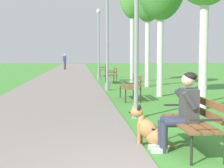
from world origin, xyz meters
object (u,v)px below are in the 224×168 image
(lamp_post_far, at_px, (99,43))
(park_bench_mid, at_px, (132,85))
(park_bench_near, at_px, (195,119))
(park_bench_far, at_px, (112,74))
(pedestrian_distant, at_px, (65,62))
(dog_shepherd, at_px, (150,131))
(park_bench_furthest, at_px, (104,69))
(lamp_post_mid, at_px, (107,41))
(lamp_post_near, at_px, (136,15))
(person_seated_on_near_bench, at_px, (182,108))

(lamp_post_far, bearing_deg, park_bench_mid, -86.85)
(park_bench_near, relative_size, park_bench_far, 1.00)
(park_bench_far, distance_m, pedestrian_distant, 16.99)
(park_bench_mid, relative_size, dog_shepherd, 1.94)
(park_bench_furthest, relative_size, lamp_post_far, 0.34)
(lamp_post_mid, height_order, pedestrian_distant, lamp_post_mid)
(park_bench_far, bearing_deg, lamp_post_near, -92.50)
(person_seated_on_near_bench, relative_size, dog_shepherd, 1.61)
(pedestrian_distant, bearing_deg, lamp_post_far, -78.93)
(park_bench_near, distance_m, pedestrian_distant, 29.66)
(park_bench_near, distance_m, park_bench_mid, 5.95)
(pedestrian_distant, bearing_deg, park_bench_near, -83.62)
(park_bench_mid, relative_size, lamp_post_mid, 0.37)
(park_bench_far, distance_m, dog_shepherd, 12.52)
(park_bench_mid, xyz_separation_m, lamp_post_near, (-0.41, -3.22, 1.95))
(park_bench_near, relative_size, lamp_post_mid, 0.37)
(park_bench_near, height_order, person_seated_on_near_bench, person_seated_on_near_bench)
(park_bench_furthest, xyz_separation_m, pedestrian_distant, (-3.26, 10.57, 0.33))
(lamp_post_mid, bearing_deg, lamp_post_near, -88.72)
(dog_shepherd, bearing_deg, lamp_post_near, 85.69)
(park_bench_furthest, bearing_deg, lamp_post_far, -99.69)
(park_bench_furthest, xyz_separation_m, lamp_post_mid, (-0.57, -9.82, 1.61))
(lamp_post_near, bearing_deg, lamp_post_far, 90.54)
(dog_shepherd, bearing_deg, lamp_post_mid, 89.73)
(pedestrian_distant, bearing_deg, park_bench_far, -78.92)
(park_bench_far, bearing_deg, park_bench_furthest, 90.08)
(park_bench_mid, xyz_separation_m, park_bench_furthest, (0.02, 12.95, 0.00))
(dog_shepherd, xyz_separation_m, pedestrian_distant, (-2.64, 29.17, 0.58))
(dog_shepherd, xyz_separation_m, lamp_post_far, (0.06, 15.36, 2.02))
(park_bench_far, bearing_deg, person_seated_on_near_bench, -90.79)
(lamp_post_mid, height_order, lamp_post_far, lamp_post_far)
(park_bench_mid, relative_size, park_bench_far, 1.00)
(pedestrian_distant, bearing_deg, park_bench_furthest, -72.88)
(lamp_post_mid, bearing_deg, lamp_post_far, 89.83)
(park_bench_furthest, height_order, dog_shepherd, park_bench_furthest)
(park_bench_mid, relative_size, lamp_post_near, 0.31)
(dog_shepherd, height_order, lamp_post_far, lamp_post_far)
(pedestrian_distant, bearing_deg, person_seated_on_near_bench, -84.01)
(person_seated_on_near_bench, relative_size, lamp_post_far, 0.28)
(park_bench_mid, xyz_separation_m, park_bench_far, (0.03, 6.85, 0.00))
(park_bench_near, xyz_separation_m, park_bench_far, (-0.03, 12.80, 0.00))
(person_seated_on_near_bench, xyz_separation_m, lamp_post_near, (-0.26, 2.70, 1.78))
(park_bench_furthest, relative_size, pedestrian_distant, 0.91)
(park_bench_furthest, relative_size, person_seated_on_near_bench, 1.20)
(lamp_post_near, xyz_separation_m, lamp_post_far, (-0.12, 12.92, -0.18))
(lamp_post_far, bearing_deg, dog_shepherd, -90.23)
(park_bench_near, relative_size, pedestrian_distant, 0.91)
(park_bench_far, distance_m, park_bench_furthest, 6.10)
(lamp_post_mid, xyz_separation_m, lamp_post_far, (0.02, 6.58, 0.15))
(person_seated_on_near_bench, relative_size, lamp_post_near, 0.26)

